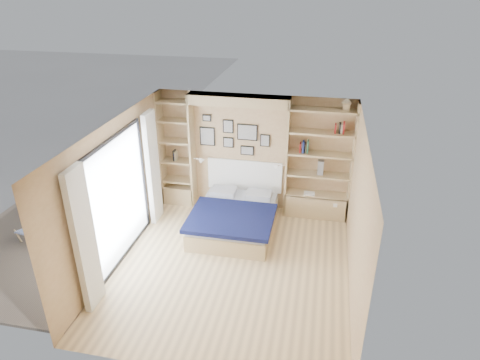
# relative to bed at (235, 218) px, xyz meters

# --- Properties ---
(ground) EXTENTS (4.50, 4.50, 0.00)m
(ground) POSITION_rel_bed_xyz_m (0.20, -1.21, -0.26)
(ground) COLOR #E1C088
(ground) RESTS_ON ground
(room_shell) EXTENTS (4.50, 4.50, 4.50)m
(room_shell) POSITION_rel_bed_xyz_m (-0.18, 0.31, 0.81)
(room_shell) COLOR tan
(room_shell) RESTS_ON ground
(bed) EXTENTS (1.60, 2.02, 1.07)m
(bed) POSITION_rel_bed_xyz_m (0.00, 0.00, 0.00)
(bed) COLOR tan
(bed) RESTS_ON ground
(photo_gallery) EXTENTS (1.48, 0.02, 0.82)m
(photo_gallery) POSITION_rel_bed_xyz_m (-0.25, 1.01, 1.34)
(photo_gallery) COLOR black
(photo_gallery) RESTS_ON ground
(reading_lamps) EXTENTS (1.92, 0.12, 0.15)m
(reading_lamps) POSITION_rel_bed_xyz_m (-0.10, 0.79, 0.84)
(reading_lamps) COLOR silver
(reading_lamps) RESTS_ON ground
(shelf_decor) EXTENTS (3.56, 0.23, 2.03)m
(shelf_decor) POSITION_rel_bed_xyz_m (1.28, 0.86, 1.40)
(shelf_decor) COLOR #A51E1E
(shelf_decor) RESTS_ON ground
(deck) EXTENTS (3.20, 4.00, 0.05)m
(deck) POSITION_rel_bed_xyz_m (-3.40, -1.21, -0.26)
(deck) COLOR #726254
(deck) RESTS_ON ground
(deck_chair) EXTENTS (0.52, 0.74, 0.69)m
(deck_chair) POSITION_rel_bed_xyz_m (-3.64, -1.03, 0.06)
(deck_chair) COLOR tan
(deck_chair) RESTS_ON ground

